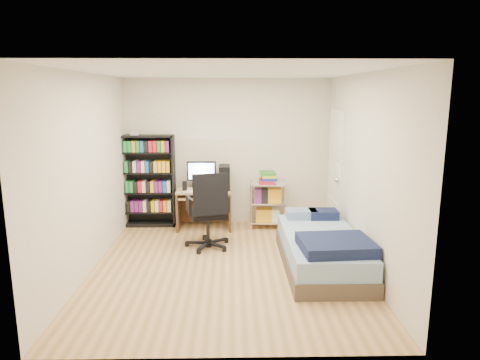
{
  "coord_description": "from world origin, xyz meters",
  "views": [
    {
      "loc": [
        0.06,
        -5.32,
        2.24
      ],
      "look_at": [
        0.18,
        0.4,
        1.08
      ],
      "focal_mm": 32.0,
      "sensor_mm": 36.0,
      "label": 1
    }
  ],
  "objects_px": {
    "office_chair": "(209,224)",
    "bed": "(322,249)",
    "media_shelf": "(149,180)",
    "computer_desk": "(210,193)"
  },
  "relations": [
    {
      "from": "media_shelf",
      "to": "office_chair",
      "type": "xyz_separation_m",
      "value": [
        1.07,
        -1.14,
        -0.44
      ]
    },
    {
      "from": "computer_desk",
      "to": "office_chair",
      "type": "height_order",
      "value": "office_chair"
    },
    {
      "from": "bed",
      "to": "office_chair",
      "type": "bearing_deg",
      "value": 153.93
    },
    {
      "from": "media_shelf",
      "to": "bed",
      "type": "bearing_deg",
      "value": -35.96
    },
    {
      "from": "office_chair",
      "to": "bed",
      "type": "distance_m",
      "value": 1.7
    },
    {
      "from": "office_chair",
      "to": "bed",
      "type": "xyz_separation_m",
      "value": [
        1.52,
        -0.75,
        -0.12
      ]
    },
    {
      "from": "media_shelf",
      "to": "bed",
      "type": "distance_m",
      "value": 3.25
    },
    {
      "from": "media_shelf",
      "to": "office_chair",
      "type": "bearing_deg",
      "value": -46.71
    },
    {
      "from": "bed",
      "to": "media_shelf",
      "type": "bearing_deg",
      "value": 144.04
    },
    {
      "from": "office_chair",
      "to": "bed",
      "type": "bearing_deg",
      "value": -39.91
    }
  ]
}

